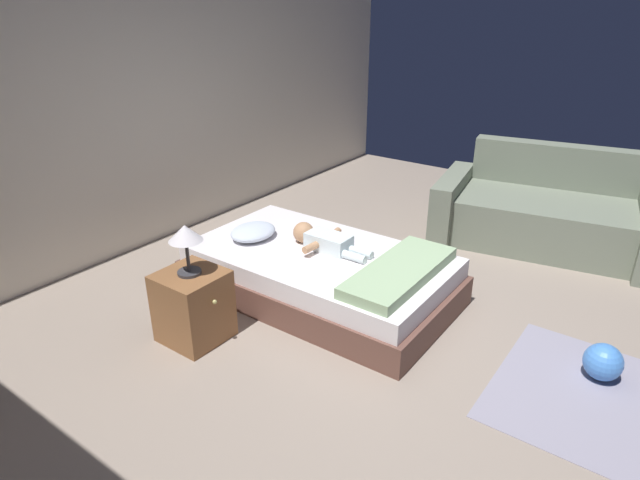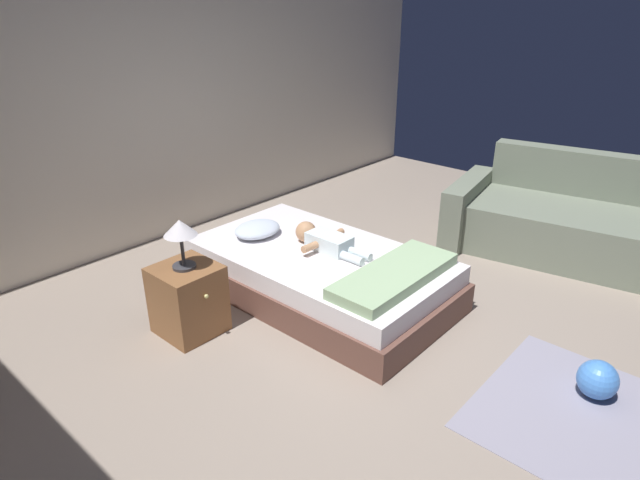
{
  "view_description": "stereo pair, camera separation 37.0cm",
  "coord_description": "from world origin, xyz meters",
  "px_view_note": "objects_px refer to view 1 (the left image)",
  "views": [
    {
      "loc": [
        -2.84,
        -1.18,
        2.16
      ],
      "look_at": [
        0.18,
        1.02,
        0.48
      ],
      "focal_mm": 30.26,
      "sensor_mm": 36.0,
      "label": 1
    },
    {
      "loc": [
        -2.61,
        -1.47,
        2.16
      ],
      "look_at": [
        0.18,
        1.02,
        0.48
      ],
      "focal_mm": 30.26,
      "sensor_mm": 36.0,
      "label": 2
    }
  ],
  "objects_px": {
    "lamp": "(185,237)",
    "nightstand": "(193,306)",
    "pillow": "(253,232)",
    "toothbrush": "(339,235)",
    "bed": "(320,274)",
    "couch": "(544,213)",
    "baby": "(324,240)",
    "toy_ball": "(603,362)"
  },
  "relations": [
    {
      "from": "couch",
      "to": "toy_ball",
      "type": "xyz_separation_m",
      "value": [
        -1.91,
        -0.9,
        -0.17
      ]
    },
    {
      "from": "bed",
      "to": "toy_ball",
      "type": "xyz_separation_m",
      "value": [
        0.18,
        -2.02,
        -0.06
      ]
    },
    {
      "from": "lamp",
      "to": "toy_ball",
      "type": "distance_m",
      "value": 2.71
    },
    {
      "from": "bed",
      "to": "lamp",
      "type": "bearing_deg",
      "value": 160.43
    },
    {
      "from": "pillow",
      "to": "toothbrush",
      "type": "xyz_separation_m",
      "value": [
        0.44,
        -0.54,
        -0.05
      ]
    },
    {
      "from": "baby",
      "to": "toothbrush",
      "type": "relative_size",
      "value": 5.12
    },
    {
      "from": "lamp",
      "to": "toy_ball",
      "type": "xyz_separation_m",
      "value": [
        1.16,
        -2.37,
        -0.64
      ]
    },
    {
      "from": "lamp",
      "to": "couch",
      "type": "bearing_deg",
      "value": -25.53
    },
    {
      "from": "pillow",
      "to": "toothbrush",
      "type": "height_order",
      "value": "pillow"
    },
    {
      "from": "pillow",
      "to": "couch",
      "type": "height_order",
      "value": "couch"
    },
    {
      "from": "baby",
      "to": "toy_ball",
      "type": "bearing_deg",
      "value": -86.99
    },
    {
      "from": "pillow",
      "to": "baby",
      "type": "bearing_deg",
      "value": -72.87
    },
    {
      "from": "bed",
      "to": "baby",
      "type": "relative_size",
      "value": 2.97
    },
    {
      "from": "lamp",
      "to": "toy_ball",
      "type": "relative_size",
      "value": 1.5
    },
    {
      "from": "bed",
      "to": "toothbrush",
      "type": "height_order",
      "value": "toothbrush"
    },
    {
      "from": "pillow",
      "to": "baby",
      "type": "height_order",
      "value": "baby"
    },
    {
      "from": "baby",
      "to": "toothbrush",
      "type": "height_order",
      "value": "baby"
    },
    {
      "from": "pillow",
      "to": "lamp",
      "type": "relative_size",
      "value": 1.16
    },
    {
      "from": "couch",
      "to": "nightstand",
      "type": "relative_size",
      "value": 4.16
    },
    {
      "from": "bed",
      "to": "couch",
      "type": "xyz_separation_m",
      "value": [
        2.09,
        -1.12,
        0.11
      ]
    },
    {
      "from": "baby",
      "to": "couch",
      "type": "distance_m",
      "value": 2.32
    },
    {
      "from": "toothbrush",
      "to": "lamp",
      "type": "relative_size",
      "value": 0.39
    },
    {
      "from": "bed",
      "to": "toy_ball",
      "type": "height_order",
      "value": "bed"
    },
    {
      "from": "toothbrush",
      "to": "couch",
      "type": "bearing_deg",
      "value": -33.7
    },
    {
      "from": "nightstand",
      "to": "lamp",
      "type": "relative_size",
      "value": 1.44
    },
    {
      "from": "couch",
      "to": "nightstand",
      "type": "bearing_deg",
      "value": 154.47
    },
    {
      "from": "baby",
      "to": "toy_ball",
      "type": "relative_size",
      "value": 2.97
    },
    {
      "from": "bed",
      "to": "baby",
      "type": "height_order",
      "value": "baby"
    },
    {
      "from": "pillow",
      "to": "couch",
      "type": "distance_m",
      "value": 2.79
    },
    {
      "from": "nightstand",
      "to": "lamp",
      "type": "xyz_separation_m",
      "value": [
        0.0,
        0.0,
        0.51
      ]
    },
    {
      "from": "baby",
      "to": "nightstand",
      "type": "height_order",
      "value": "baby"
    },
    {
      "from": "toy_ball",
      "to": "couch",
      "type": "bearing_deg",
      "value": 25.12
    },
    {
      "from": "toothbrush",
      "to": "bed",
      "type": "bearing_deg",
      "value": -170.93
    },
    {
      "from": "toothbrush",
      "to": "nightstand",
      "type": "relative_size",
      "value": 0.27
    },
    {
      "from": "lamp",
      "to": "nightstand",
      "type": "bearing_deg",
      "value": -90.0
    },
    {
      "from": "couch",
      "to": "toy_ball",
      "type": "height_order",
      "value": "couch"
    },
    {
      "from": "baby",
      "to": "nightstand",
      "type": "bearing_deg",
      "value": 162.59
    },
    {
      "from": "bed",
      "to": "toothbrush",
      "type": "bearing_deg",
      "value": 9.07
    },
    {
      "from": "lamp",
      "to": "toothbrush",
      "type": "bearing_deg",
      "value": -12.69
    },
    {
      "from": "lamp",
      "to": "baby",
      "type": "bearing_deg",
      "value": -17.42
    },
    {
      "from": "toothbrush",
      "to": "toy_ball",
      "type": "xyz_separation_m",
      "value": [
        -0.15,
        -2.07,
        -0.26
      ]
    },
    {
      "from": "lamp",
      "to": "toy_ball",
      "type": "bearing_deg",
      "value": -63.81
    }
  ]
}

